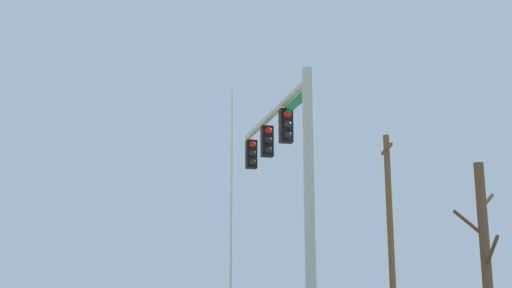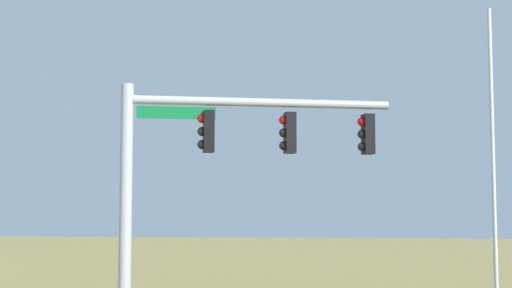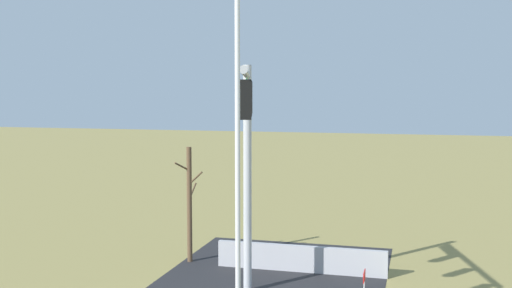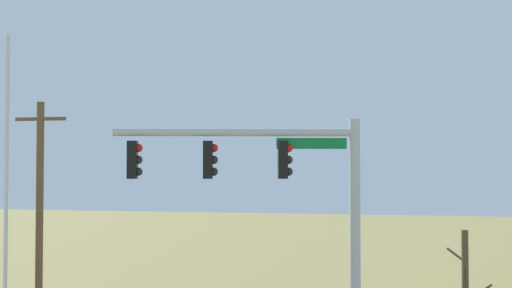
# 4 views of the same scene
# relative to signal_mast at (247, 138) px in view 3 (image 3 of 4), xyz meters

# --- Properties ---
(sidewalk_corner) EXTENTS (6.00, 6.00, 0.01)m
(sidewalk_corner) POSITION_rel_signal_mast_xyz_m (2.65, 0.44, -5.36)
(sidewalk_corner) COLOR #B7B5AD
(sidewalk_corner) RESTS_ON ground_plane
(retaining_fence) EXTENTS (0.20, 6.43, 1.00)m
(retaining_fence) POSITION_rel_signal_mast_xyz_m (4.31, -0.88, -4.86)
(retaining_fence) COLOR #A8A8AD
(retaining_fence) RESTS_ON ground_plane
(signal_mast) EXTENTS (6.11, 1.82, 7.64)m
(signal_mast) POSITION_rel_signal_mast_xyz_m (0.00, 0.00, 0.00)
(signal_mast) COLOR #B2B5BA
(signal_mast) RESTS_ON ground_plane
(flagpole) EXTENTS (0.10, 0.10, 9.78)m
(flagpole) POSITION_rel_signal_mast_xyz_m (-6.89, -1.77, -0.47)
(flagpole) COLOR silver
(flagpole) RESTS_ON ground_plane
(bare_tree) EXTENTS (1.27, 1.02, 4.59)m
(bare_tree) POSITION_rel_signal_mast_xyz_m (4.55, 3.63, -3.01)
(bare_tree) COLOR brown
(bare_tree) RESTS_ON ground_plane
(open_sign) EXTENTS (0.56, 0.04, 1.22)m
(open_sign) POSITION_rel_signal_mast_xyz_m (0.90, -3.54, -4.46)
(open_sign) COLOR silver
(open_sign) RESTS_ON ground_plane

